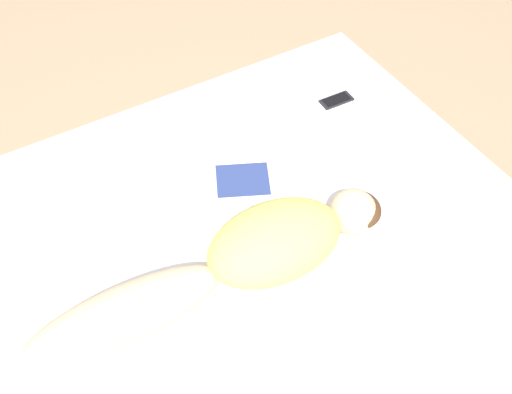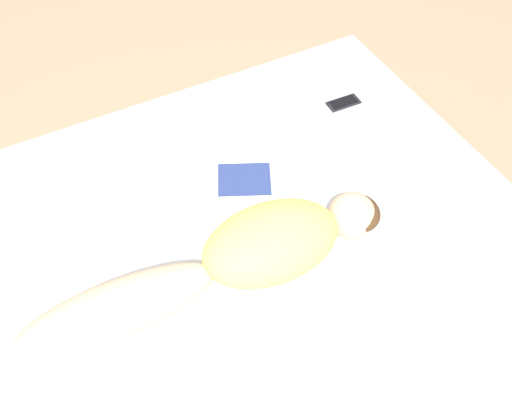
% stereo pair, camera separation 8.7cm
% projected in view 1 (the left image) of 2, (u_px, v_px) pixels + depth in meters
% --- Properties ---
extents(ground_plane, '(12.00, 12.00, 0.00)m').
position_uv_depth(ground_plane, '(239.00, 326.00, 2.96)').
color(ground_plane, '#9E8466').
extents(bed, '(1.85, 2.25, 0.53)m').
position_uv_depth(bed, '(238.00, 289.00, 2.77)').
color(bed, beige).
rests_on(bed, ground_plane).
extents(person, '(0.33, 1.33, 0.22)m').
position_uv_depth(person, '(238.00, 260.00, 2.40)').
color(person, '#DBB28E').
rests_on(person, bed).
extents(open_magazine, '(0.62, 0.50, 0.01)m').
position_uv_depth(open_magazine, '(240.00, 157.00, 2.87)').
color(open_magazine, white).
rests_on(open_magazine, bed).
extents(cell_phone, '(0.07, 0.15, 0.01)m').
position_uv_depth(cell_phone, '(336.00, 100.00, 3.11)').
color(cell_phone, black).
rests_on(cell_phone, bed).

